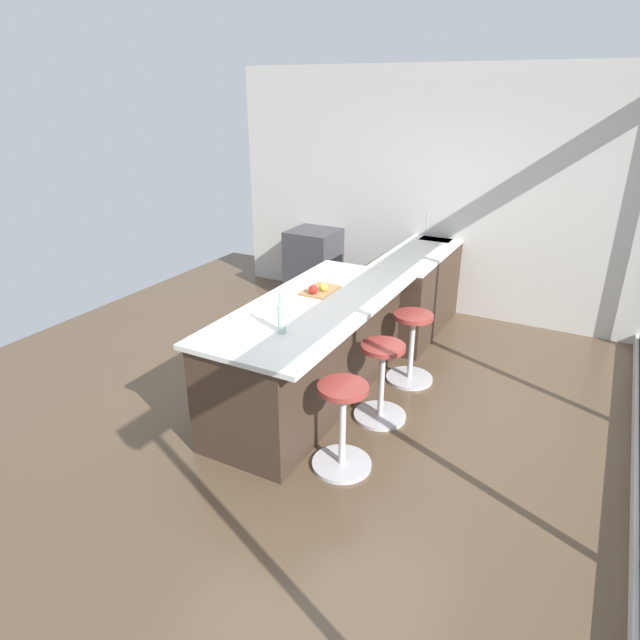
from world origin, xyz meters
name	(u,v)px	position (x,y,z in m)	size (l,w,h in m)	color
ground_plane	(319,403)	(0.00, 0.00, 0.00)	(7.09, 7.09, 0.00)	brown
interior_partition_left	(428,193)	(-2.73, 0.00, 1.41)	(0.12, 5.00, 2.82)	beige
sink_cabinet	(428,280)	(-2.38, 0.19, 0.46)	(2.39, 0.60, 1.20)	#38281E
oven_range	(314,263)	(-2.38, -1.35, 0.44)	(0.60, 0.61, 0.89)	#38383D
kitchen_island	(310,351)	(-0.05, -0.11, 0.46)	(2.31, 0.99, 0.91)	#38281E
stool_by_window	(411,350)	(-0.79, 0.56, 0.32)	(0.44, 0.44, 0.68)	#B7B7BC
stool_middle	(381,384)	(-0.05, 0.56, 0.32)	(0.44, 0.44, 0.68)	#B7B7BC
stool_near_camera	(342,429)	(0.68, 0.56, 0.32)	(0.44, 0.44, 0.68)	#B7B7BC
cutting_board	(320,290)	(-0.34, -0.17, 0.92)	(0.36, 0.24, 0.02)	olive
apple_yellow	(324,287)	(-0.31, -0.12, 0.97)	(0.07, 0.07, 0.07)	gold
apple_red	(313,289)	(-0.21, -0.17, 0.97)	(0.08, 0.08, 0.08)	red
water_bottle	(282,317)	(0.56, 0.00, 1.04)	(0.06, 0.06, 0.31)	silver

